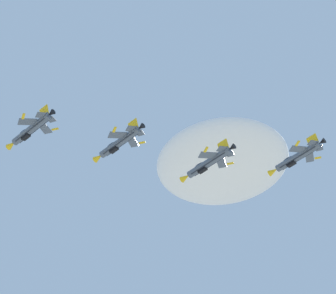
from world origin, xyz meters
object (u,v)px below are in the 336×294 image
object	(u,v)px
fighter_jet_left_wing	(31,130)
fighter_jet_left_outer	(208,163)
fighter_jet_right_wing	(119,143)
fighter_jet_right_outer	(297,157)

from	to	relation	value
fighter_jet_left_wing	fighter_jet_left_outer	world-z (taller)	fighter_jet_left_wing
fighter_jet_right_wing	fighter_jet_right_outer	distance (m)	42.25
fighter_jet_left_outer	fighter_jet_right_wing	bearing A→B (deg)	139.32
fighter_jet_left_outer	fighter_jet_right_outer	xyz separation A→B (m)	(19.98, 7.74, 3.91)
fighter_jet_right_outer	fighter_jet_left_wing	bearing A→B (deg)	139.63
fighter_jet_left_wing	fighter_jet_right_outer	world-z (taller)	fighter_jet_left_wing
fighter_jet_left_outer	fighter_jet_right_outer	world-z (taller)	fighter_jet_right_outer
fighter_jet_right_wing	fighter_jet_left_outer	bearing A→B (deg)	-40.68
fighter_jet_left_wing	fighter_jet_right_wing	distance (m)	20.48
fighter_jet_right_wing	fighter_jet_left_outer	world-z (taller)	fighter_jet_right_wing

